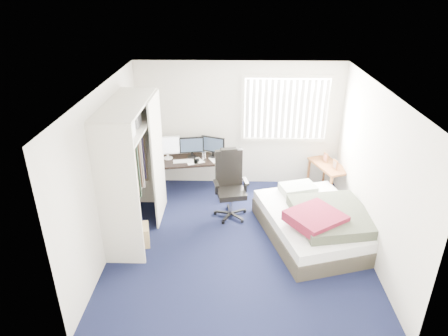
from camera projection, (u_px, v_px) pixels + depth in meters
ground at (239, 240)px, 6.52m from camera, size 4.20×4.20×0.00m
room_shell at (240, 156)px, 5.87m from camera, size 4.20×4.20×4.20m
window_assembly at (286, 109)px, 7.65m from camera, size 1.72×0.09×1.32m
closet at (133, 157)px, 6.21m from camera, size 0.64×1.84×2.22m
desk at (190, 157)px, 7.82m from camera, size 1.42×0.84×1.12m
office_chair at (230, 191)px, 7.06m from camera, size 0.68×0.68×1.22m
footstool at (233, 188)px, 7.73m from camera, size 0.34×0.29×0.25m
nightstand at (328, 168)px, 7.74m from camera, size 0.72×0.99×0.79m
bed at (317, 222)px, 6.50m from camera, size 2.00×2.34×0.66m
pine_box at (135, 236)px, 6.36m from camera, size 0.49×0.41×0.32m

